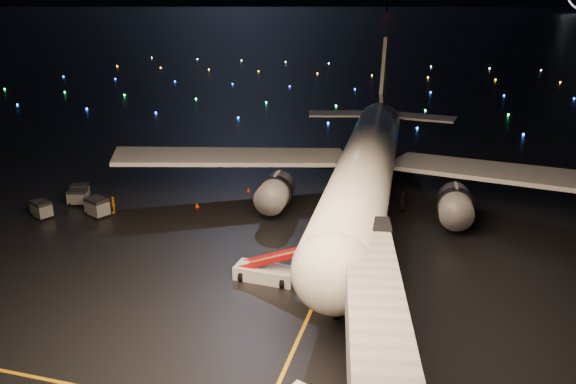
{
  "coord_description": "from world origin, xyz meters",
  "views": [
    {
      "loc": [
        19.71,
        -32.56,
        21.33
      ],
      "look_at": [
        7.4,
        12.0,
        5.0
      ],
      "focal_mm": 35.0,
      "sensor_mm": 36.0,
      "label": 1
    }
  ],
  "objects_px": {
    "baggage_cart_1": "(42,209)",
    "airliner": "(370,131)",
    "baggage_cart_2": "(78,197)",
    "crew_c": "(113,205)",
    "baggage_cart_0": "(97,207)",
    "baggage_cart_3": "(80,191)",
    "belt_loader": "(265,260)"
  },
  "relations": [
    {
      "from": "baggage_cart_0",
      "to": "baggage_cart_3",
      "type": "height_order",
      "value": "baggage_cart_0"
    },
    {
      "from": "baggage_cart_0",
      "to": "baggage_cart_2",
      "type": "distance_m",
      "value": 4.55
    },
    {
      "from": "belt_loader",
      "to": "baggage_cart_3",
      "type": "distance_m",
      "value": 28.48
    },
    {
      "from": "airliner",
      "to": "crew_c",
      "type": "height_order",
      "value": "airliner"
    },
    {
      "from": "airliner",
      "to": "crew_c",
      "type": "bearing_deg",
      "value": -160.09
    },
    {
      "from": "baggage_cart_0",
      "to": "belt_loader",
      "type": "bearing_deg",
      "value": 0.23
    },
    {
      "from": "baggage_cart_1",
      "to": "baggage_cart_3",
      "type": "xyz_separation_m",
      "value": [
        0.25,
        6.11,
        -0.08
      ]
    },
    {
      "from": "belt_loader",
      "to": "crew_c",
      "type": "xyz_separation_m",
      "value": [
        -19.44,
        9.48,
        -0.81
      ]
    },
    {
      "from": "baggage_cart_0",
      "to": "baggage_cart_1",
      "type": "xyz_separation_m",
      "value": [
        -5.2,
        -1.81,
        -0.1
      ]
    },
    {
      "from": "belt_loader",
      "to": "baggage_cart_2",
      "type": "distance_m",
      "value": 26.7
    },
    {
      "from": "crew_c",
      "to": "belt_loader",
      "type": "bearing_deg",
      "value": 37.1
    },
    {
      "from": "airliner",
      "to": "baggage_cart_0",
      "type": "xyz_separation_m",
      "value": [
        -25.78,
        -11.6,
        -6.91
      ]
    },
    {
      "from": "belt_loader",
      "to": "baggage_cart_0",
      "type": "bearing_deg",
      "value": 161.29
    },
    {
      "from": "crew_c",
      "to": "baggage_cart_1",
      "type": "relative_size",
      "value": 0.91
    },
    {
      "from": "baggage_cart_2",
      "to": "baggage_cart_3",
      "type": "relative_size",
      "value": 1.06
    },
    {
      "from": "crew_c",
      "to": "baggage_cart_3",
      "type": "distance_m",
      "value": 6.84
    },
    {
      "from": "baggage_cart_1",
      "to": "baggage_cart_3",
      "type": "height_order",
      "value": "baggage_cart_1"
    },
    {
      "from": "baggage_cart_1",
      "to": "baggage_cart_3",
      "type": "relative_size",
      "value": 1.11
    },
    {
      "from": "baggage_cart_2",
      "to": "belt_loader",
      "type": "bearing_deg",
      "value": -37.79
    },
    {
      "from": "crew_c",
      "to": "baggage_cart_2",
      "type": "xyz_separation_m",
      "value": [
        -5.04,
        1.17,
        -0.1
      ]
    },
    {
      "from": "baggage_cart_2",
      "to": "crew_c",
      "type": "bearing_deg",
      "value": -27.33
    },
    {
      "from": "baggage_cart_1",
      "to": "baggage_cart_3",
      "type": "bearing_deg",
      "value": 112.32
    },
    {
      "from": "belt_loader",
      "to": "crew_c",
      "type": "bearing_deg",
      "value": 157.32
    },
    {
      "from": "baggage_cart_0",
      "to": "airliner",
      "type": "bearing_deg",
      "value": 46.47
    },
    {
      "from": "baggage_cart_1",
      "to": "airliner",
      "type": "bearing_deg",
      "value": 48.11
    },
    {
      "from": "crew_c",
      "to": "baggage_cart_0",
      "type": "xyz_separation_m",
      "value": [
        -1.13,
        -1.16,
        0.03
      ]
    },
    {
      "from": "baggage_cart_0",
      "to": "baggage_cart_3",
      "type": "xyz_separation_m",
      "value": [
        -4.95,
        4.29,
        -0.18
      ]
    },
    {
      "from": "crew_c",
      "to": "baggage_cart_2",
      "type": "height_order",
      "value": "crew_c"
    },
    {
      "from": "baggage_cart_0",
      "to": "baggage_cart_1",
      "type": "height_order",
      "value": "baggage_cart_0"
    },
    {
      "from": "crew_c",
      "to": "baggage_cart_3",
      "type": "height_order",
      "value": "crew_c"
    },
    {
      "from": "baggage_cart_1",
      "to": "crew_c",
      "type": "bearing_deg",
      "value": 49.85
    },
    {
      "from": "crew_c",
      "to": "baggage_cart_0",
      "type": "bearing_deg",
      "value": -71.2
    }
  ]
}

